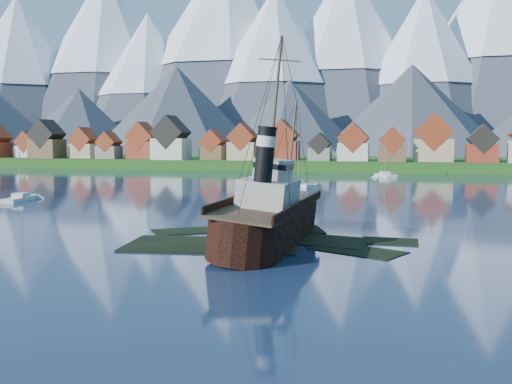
% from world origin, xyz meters
% --- Properties ---
extents(ground, '(1400.00, 1400.00, 0.00)m').
position_xyz_m(ground, '(0.00, 0.00, 0.00)').
color(ground, '#192946').
rests_on(ground, ground).
extents(shoal, '(31.71, 21.24, 1.14)m').
position_xyz_m(shoal, '(1.78, 2.15, -0.35)').
color(shoal, black).
rests_on(shoal, ground).
extents(shore_bank, '(600.00, 80.00, 3.20)m').
position_xyz_m(shore_bank, '(0.00, 170.00, 0.00)').
color(shore_bank, '#204C15').
rests_on(shore_bank, ground).
extents(seawall, '(600.00, 2.50, 2.00)m').
position_xyz_m(seawall, '(0.00, 132.00, 0.00)').
color(seawall, '#3F3D38').
rests_on(seawall, ground).
extents(town, '(250.96, 16.69, 17.30)m').
position_xyz_m(town, '(-33.12, 152.18, 8.99)').
color(town, maroon).
rests_on(town, ground).
extents(mountains, '(965.00, 340.00, 205.00)m').
position_xyz_m(mountains, '(-0.79, 481.26, 89.34)').
color(mountains, '#2D333D').
rests_on(mountains, ground).
extents(tugboat_wreck, '(6.61, 28.49, 22.58)m').
position_xyz_m(tugboat_wreck, '(2.38, 1.83, 2.85)').
color(tugboat_wreck, black).
rests_on(tugboat_wreck, ground).
extents(sailboat_a, '(3.97, 10.11, 12.03)m').
position_xyz_m(sailboat_a, '(-50.52, 30.11, 0.27)').
color(sailboat_a, silver).
rests_on(sailboat_a, ground).
extents(sailboat_c, '(8.76, 8.26, 12.42)m').
position_xyz_m(sailboat_c, '(-7.84, 73.30, 0.28)').
color(sailboat_c, silver).
rests_on(sailboat_c, ground).
extents(sailboat_e, '(6.78, 11.56, 13.12)m').
position_xyz_m(sailboat_e, '(10.86, 111.78, 0.29)').
color(sailboat_e, silver).
rests_on(sailboat_e, ground).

